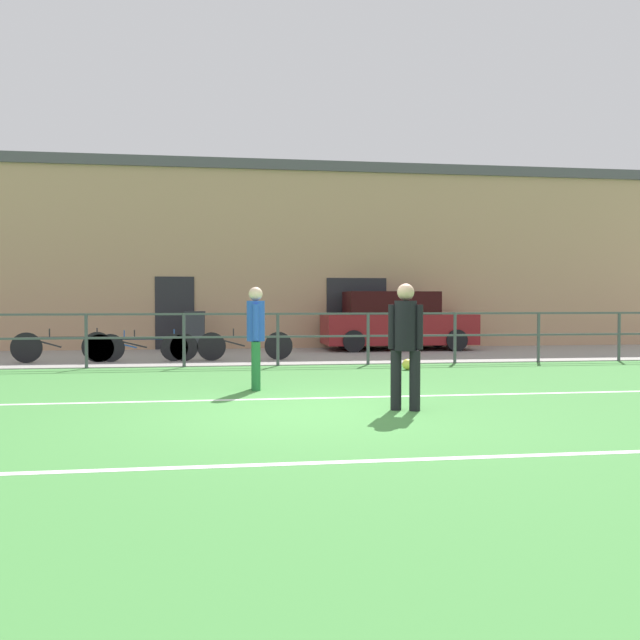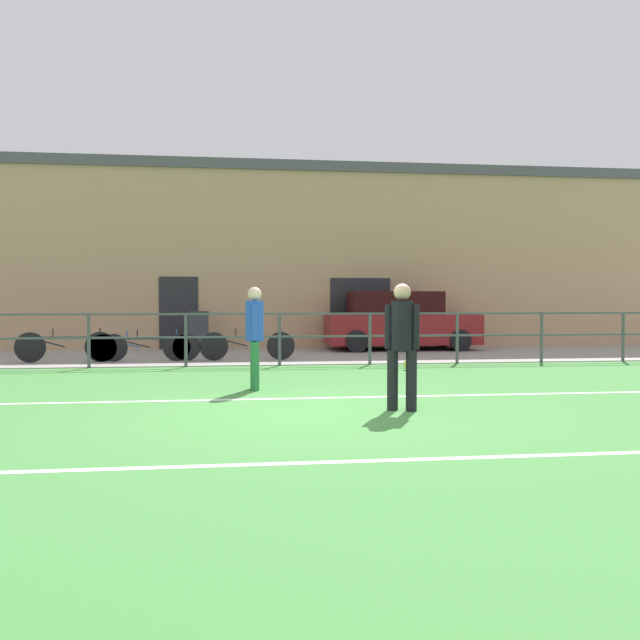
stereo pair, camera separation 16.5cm
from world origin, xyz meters
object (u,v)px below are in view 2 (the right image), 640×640
Objects in this scene: soccer_ball_match at (409,364)px; bicycle_parked_0 at (150,347)px; bicycle_parked_1 at (65,347)px; player_goalkeeper at (402,339)px; player_striker at (255,331)px; trash_bin_0 at (199,331)px; parked_car_red at (400,322)px; bicycle_parked_3 at (247,345)px; bicycle_parked_2 at (140,347)px.

soccer_ball_match is 5.98m from bicycle_parked_0.
soccer_ball_match is 7.72m from bicycle_parked_1.
player_goalkeeper reaches higher than player_striker.
player_striker reaches higher than trash_bin_0.
parked_car_red is 5.18m from bicycle_parked_3.
bicycle_parked_3 is 2.02× the size of trash_bin_0.
bicycle_parked_2 is at bearing -37.05° from player_goalkeeper.
soccer_ball_match is at bearing -23.08° from bicycle_parked_2.
bicycle_parked_2 is (-4.30, 7.25, -0.58)m from player_goalkeeper.
player_goalkeeper is 0.74× the size of bicycle_parked_1.
parked_car_red is 3.86× the size of trash_bin_0.
parked_car_red is at bearing -81.76° from player_goalkeeper.
bicycle_parked_3 is (2.23, 0.00, 0.01)m from bicycle_parked_0.
parked_car_red is at bearing 22.25° from bicycle_parked_2.
trash_bin_0 reaches higher than bicycle_parked_3.
bicycle_parked_0 is 1.03× the size of bicycle_parked_1.
trash_bin_0 is at bearing 46.55° from bicycle_parked_1.
player_goalkeeper is 8.33m from bicycle_parked_0.
trash_bin_0 is (-5.64, 0.18, -0.22)m from parked_car_red.
bicycle_parked_2 is at bearing -157.75° from parked_car_red.
player_striker is at bearing -119.07° from parked_car_red.
soccer_ball_match is 0.20× the size of trash_bin_0.
soccer_ball_match is 0.10× the size of bicycle_parked_0.
player_striker is 5.60m from bicycle_parked_2.
bicycle_parked_0 is 2.07× the size of trash_bin_0.
parked_car_red reaches higher than bicycle_parked_1.
bicycle_parked_0 is 2.23m from bicycle_parked_3.
player_goalkeeper is 2.90m from player_striker.
player_striker is 0.74× the size of bicycle_parked_3.
parked_car_red is 1.86× the size of bicycle_parked_2.
bicycle_parked_1 is (-8.45, -2.78, -0.42)m from parked_car_red.
parked_car_red is 1.86× the size of bicycle_parked_0.
player_goalkeeper is at bearing 40.56° from player_striker.
player_striker is 4.19m from soccer_ball_match.
bicycle_parked_0 is at bearing 0.00° from bicycle_parked_2.
bicycle_parked_1 is at bearing 180.00° from bicycle_parked_2.
trash_bin_0 is at bearing 72.39° from bicycle_parked_0.
bicycle_parked_0 is 0.23m from bicycle_parked_2.
parked_car_red reaches higher than player_striker.
bicycle_parked_3 is (2.45, 0.00, 0.01)m from bicycle_parked_2.
player_striker is at bearing -28.82° from player_goalkeeper.
bicycle_parked_0 reaches higher than bicycle_parked_2.
player_striker reaches higher than bicycle_parked_0.
trash_bin_0 reaches higher than soccer_ball_match.
bicycle_parked_1 is 2.01× the size of trash_bin_0.
bicycle_parked_3 is (-0.03, 4.99, -0.56)m from player_striker.
bicycle_parked_2 reaches higher than soccer_ball_match.
player_striker reaches higher than bicycle_parked_1.
soccer_ball_match is at bearing -102.13° from parked_car_red.
bicycle_parked_1 is (-7.33, 2.42, 0.26)m from soccer_ball_match.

